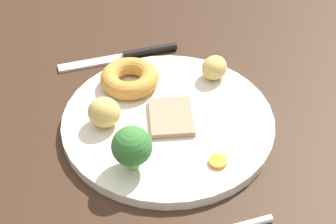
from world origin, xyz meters
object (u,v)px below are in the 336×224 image
Objects in this scene: roast_potato_right at (214,68)px; broccoli_floret at (132,147)px; yorkshire_pudding at (130,78)px; roast_potato_left at (104,112)px; meat_slice_main at (171,117)px; dinner_plate at (168,122)px; carrot_coin_front at (220,161)px; knife at (129,55)px.

broccoli_floret reaches higher than roast_potato_right.
broccoli_floret reaches higher than yorkshire_pudding.
roast_potato_left is at bearing 102.25° from roast_potato_right.
meat_slice_main is 9.07cm from yorkshire_pudding.
dinner_plate is 8.56cm from roast_potato_left.
dinner_plate is at bearing -162.72° from yorkshire_pudding.
broccoli_floret reaches higher than dinner_plate.
carrot_coin_front reaches higher than knife.
yorkshire_pudding is 3.66× the size of carrot_coin_front.
broccoli_floret is at bearing 163.38° from yorkshire_pudding.
meat_slice_main is at bearing 95.23° from knife.
yorkshire_pudding is 1.41× the size of broccoli_floret.
roast_potato_left is at bearing 74.23° from meat_slice_main.
roast_potato_left is 0.72× the size of broccoli_floret.
carrot_coin_front is (-15.10, 6.18, -1.45)cm from roast_potato_right.
roast_potato_right is 14.41cm from knife.
dinner_plate is at bearing -103.42° from roast_potato_left.
meat_slice_main is 1.79× the size of roast_potato_right.
broccoli_floret reaches higher than carrot_coin_front.
yorkshire_pudding is 0.44× the size of knife.
broccoli_floret reaches higher than meat_slice_main.
broccoli_floret is (-6.38, 6.88, 4.01)cm from dinner_plate.
broccoli_floret is at bearing 132.84° from dinner_plate.
yorkshire_pudding is 8.85cm from knife.
roast_potato_right is (6.02, -8.89, 1.29)cm from meat_slice_main.
roast_potato_left reaches higher than carrot_coin_front.
roast_potato_left reaches higher than knife.
yorkshire_pudding is at bearing 77.63° from roast_potato_right.
roast_potato_right is (5.59, -9.16, 2.39)cm from dinner_plate.
broccoli_floret is (-8.27, -1.04, 1.35)cm from roast_potato_left.
roast_potato_right is 20.08cm from broccoli_floret.
broccoli_floret is (3.13, 9.85, 3.07)cm from carrot_coin_front.
carrot_coin_front is (-11.40, -10.89, -1.72)cm from roast_potato_left.
roast_potato_right is (-2.57, -11.70, 0.42)cm from yorkshire_pudding.
meat_slice_main is 3.17× the size of carrot_coin_front.
dinner_plate is 8.77cm from yorkshire_pudding.
carrot_coin_front is at bearing -107.63° from broccoli_floret.
broccoli_floret is (-5.95, 7.15, 2.91)cm from meat_slice_main.
yorkshire_pudding is at bearing 77.27° from knife.
carrot_coin_front is at bearing 157.74° from roast_potato_right.
knife is at bearing 6.68° from carrot_coin_front.
roast_potato_left is (2.31, 8.18, 1.55)cm from meat_slice_main.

